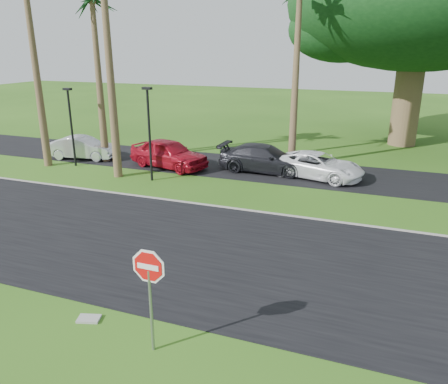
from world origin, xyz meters
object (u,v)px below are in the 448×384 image
object	(u,v)px
car_red	(169,154)
car_silver	(83,148)
car_minivan	(318,166)
stop_sign_near	(149,280)
car_dark	(265,159)

from	to	relation	value
car_red	car_silver	bearing A→B (deg)	104.28
car_silver	car_minivan	world-z (taller)	car_silver
car_red	car_minivan	size ratio (longest dim) A/B	1.00
car_silver	car_minivan	xyz separation A→B (m)	(13.90, 0.88, -0.02)
car_silver	car_red	xyz separation A→B (m)	(5.79, 0.01, 0.12)
stop_sign_near	car_silver	bearing A→B (deg)	131.99
car_red	car_dark	bearing A→B (deg)	-64.73
car_red	car_minivan	world-z (taller)	car_red
car_silver	car_dark	size ratio (longest dim) A/B	0.81
stop_sign_near	car_dark	xyz separation A→B (m)	(-1.55, 15.04, -1.05)
car_red	car_dark	world-z (taller)	car_red
car_dark	car_silver	bearing A→B (deg)	95.65
car_dark	car_minivan	world-z (taller)	car_dark
stop_sign_near	car_silver	world-z (taller)	stop_sign_near
car_red	car_minivan	xyz separation A→B (m)	(8.12, 0.86, -0.14)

